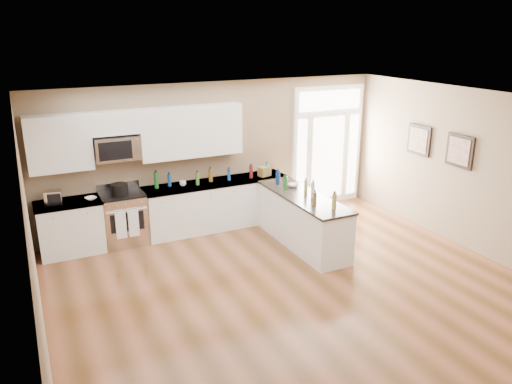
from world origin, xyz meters
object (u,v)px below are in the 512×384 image
kitchen_range (124,218)px  peninsula_cabinet (302,222)px  toaster_oven (53,197)px  stockpot (120,189)px

kitchen_range → peninsula_cabinet: bearing=-26.7°
kitchen_range → toaster_oven: (-1.12, -0.01, 0.58)m
peninsula_cabinet → kitchen_range: (-2.88, 1.45, 0.05)m
peninsula_cabinet → toaster_oven: bearing=160.2°
stockpot → kitchen_range: bearing=61.6°
peninsula_cabinet → stockpot: size_ratio=7.87×
stockpot → peninsula_cabinet: bearing=-25.2°
peninsula_cabinet → stockpot: bearing=154.8°
kitchen_range → stockpot: bearing=-118.4°
kitchen_range → toaster_oven: size_ratio=3.96×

